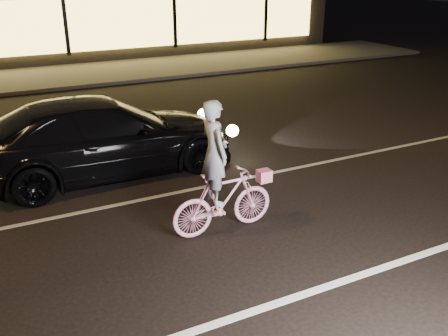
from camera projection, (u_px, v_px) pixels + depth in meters
ground at (263, 235)px, 7.57m from camera, size 90.00×90.00×0.00m
lane_stripe_near at (324, 287)px, 6.33m from camera, size 60.00×0.12×0.01m
lane_stripe_far at (207, 186)px, 9.22m from camera, size 60.00×0.10×0.01m
sidewalk at (80, 75)px, 18.28m from camera, size 30.00×4.00×0.12m
storefront at (47, 4)px, 22.42m from camera, size 25.40×8.42×4.20m
cyclist at (221, 187)px, 7.41m from camera, size 1.65×0.57×2.08m
sedan at (103, 137)px, 9.57m from camera, size 5.18×2.20×1.49m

